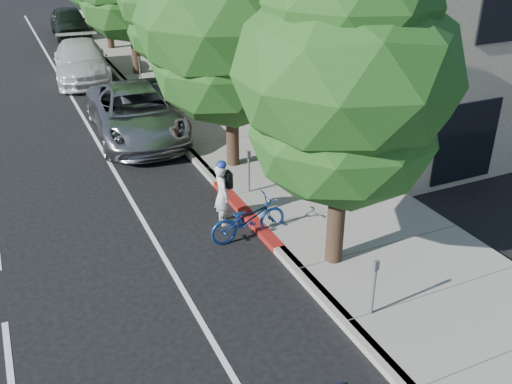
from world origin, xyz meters
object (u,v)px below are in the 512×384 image
dark_suv_far (69,22)px  silver_suv (136,113)px  cyclist (222,195)px  dark_sedan (143,106)px  pedestrian (225,75)px  street_tree_1 (230,21)px  bicycle (248,219)px  street_tree_2 (168,1)px  white_pickup (81,61)px  street_tree_0 (347,77)px

dark_suv_far → silver_suv: bearing=-90.0°
cyclist → silver_suv: size_ratio=0.26×
dark_sedan → pedestrian: size_ratio=2.67×
street_tree_1 → bicycle: street_tree_1 is taller
street_tree_2 → dark_sedan: (-1.54, -1.00, -3.55)m
silver_suv → dark_suv_far: size_ratio=1.21×
cyclist → silver_suv: 7.12m
silver_suv → pedestrian: pedestrian is taller
street_tree_1 → silver_suv: street_tree_1 is taller
pedestrian → street_tree_1: bearing=44.6°
pedestrian → street_tree_2: bearing=-8.2°
street_tree_2 → dark_suv_far: street_tree_2 is taller
bicycle → white_pickup: white_pickup is taller
street_tree_1 → dark_suv_far: 23.33m
street_tree_1 → dark_sedan: (-1.54, 5.00, -3.77)m
street_tree_0 → bicycle: 4.57m
street_tree_1 → dark_suv_far: (-1.47, 23.00, -3.67)m
street_tree_1 → street_tree_2: size_ratio=1.11×
dark_suv_far → pedestrian: pedestrian is taller
cyclist → bicycle: 1.05m
street_tree_2 → street_tree_1: bearing=-90.0°
silver_suv → dark_suv_far: dark_suv_far is taller
street_tree_0 → pedestrian: 13.44m
street_tree_1 → dark_sedan: bearing=107.1°
street_tree_2 → silver_suv: street_tree_2 is taller
pedestrian → dark_suv_far: bearing=-101.6°
cyclist → street_tree_1: bearing=-23.2°
dark_suv_far → pedestrian: size_ratio=2.92×
street_tree_0 → cyclist: bearing=118.9°
dark_suv_far → street_tree_1: bearing=-84.7°
street_tree_0 → bicycle: street_tree_0 is taller
street_tree_2 → street_tree_0: bearing=-90.0°
dark_sedan → pedestrian: (4.02, 1.76, 0.26)m
street_tree_1 → pedestrian: 8.01m
silver_suv → white_pickup: size_ratio=1.06×
street_tree_0 → street_tree_2: street_tree_0 is taller
bicycle → dark_suv_far: bearing=-2.7°
street_tree_0 → white_pickup: size_ratio=1.24×
dark_sedan → dark_suv_far: bearing=93.2°
street_tree_2 → dark_sedan: 4.00m
street_tree_2 → silver_suv: 4.48m
dark_sedan → bicycle: bearing=-85.0°
street_tree_1 → dark_suv_far: bearing=93.7°
dark_sedan → white_pickup: (-0.97, 7.61, 0.08)m
street_tree_1 → white_pickup: 13.37m
street_tree_2 → dark_sedan: size_ratio=1.45×
cyclist → street_tree_2: bearing=-5.9°
cyclist → dark_suv_far: dark_suv_far is taller
street_tree_1 → white_pickup: (-2.51, 12.61, -3.70)m
dark_sedan → dark_suv_far: size_ratio=0.91×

